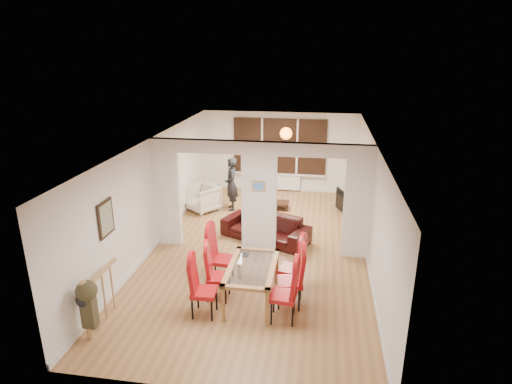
% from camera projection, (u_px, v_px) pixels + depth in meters
% --- Properties ---
extents(floor, '(5.00, 9.00, 0.01)m').
position_uv_depth(floor, '(259.00, 249.00, 10.18)').
color(floor, '#9C6C3E').
rests_on(floor, ground).
extents(room_walls, '(5.00, 9.00, 2.60)m').
position_uv_depth(room_walls, '(259.00, 197.00, 9.76)').
color(room_walls, silver).
rests_on(room_walls, floor).
extents(divider_wall, '(5.00, 0.18, 2.60)m').
position_uv_depth(divider_wall, '(259.00, 197.00, 9.76)').
color(divider_wall, white).
rests_on(divider_wall, floor).
extents(bay_window_blinds, '(3.00, 0.08, 1.80)m').
position_uv_depth(bay_window_blinds, '(280.00, 146.00, 13.84)').
color(bay_window_blinds, black).
rests_on(bay_window_blinds, room_walls).
extents(radiator, '(1.40, 0.08, 0.50)m').
position_uv_depth(radiator, '(279.00, 182.00, 14.19)').
color(radiator, white).
rests_on(radiator, floor).
extents(pendant_light, '(0.36, 0.36, 0.36)m').
position_uv_depth(pendant_light, '(286.00, 133.00, 12.52)').
color(pendant_light, orange).
rests_on(pendant_light, room_walls).
extents(stair_newel, '(0.40, 1.20, 1.10)m').
position_uv_depth(stair_newel, '(102.00, 293.00, 7.34)').
color(stair_newel, '#AC804F').
rests_on(stair_newel, floor).
extents(wall_poster, '(0.04, 0.52, 0.67)m').
position_uv_depth(wall_poster, '(106.00, 218.00, 7.78)').
color(wall_poster, gray).
rests_on(wall_poster, room_walls).
extents(pillar_photo, '(0.30, 0.03, 0.25)m').
position_uv_depth(pillar_photo, '(259.00, 186.00, 9.57)').
color(pillar_photo, '#4C8CD8').
rests_on(pillar_photo, divider_wall).
extents(dining_table, '(0.87, 1.55, 0.72)m').
position_uv_depth(dining_table, '(252.00, 283.00, 8.00)').
color(dining_table, olive).
rests_on(dining_table, floor).
extents(dining_chair_la, '(0.45, 0.45, 1.07)m').
position_uv_depth(dining_chair_la, '(204.00, 288.00, 7.52)').
color(dining_chair_la, '#9F1014').
rests_on(dining_chair_la, floor).
extents(dining_chair_lb, '(0.47, 0.47, 1.05)m').
position_uv_depth(dining_chair_lb, '(218.00, 274.00, 8.02)').
color(dining_chair_lb, '#9F1014').
rests_on(dining_chair_lb, floor).
extents(dining_chair_lc, '(0.51, 0.51, 1.13)m').
position_uv_depth(dining_chair_lc, '(221.00, 256.00, 8.62)').
color(dining_chair_lc, '#9F1014').
rests_on(dining_chair_lc, floor).
extents(dining_chair_ra, '(0.49, 0.49, 1.11)m').
position_uv_depth(dining_chair_ra, '(283.00, 292.00, 7.38)').
color(dining_chair_ra, '#9F1014').
rests_on(dining_chair_ra, floor).
extents(dining_chair_rb, '(0.52, 0.52, 1.13)m').
position_uv_depth(dining_chair_rb, '(290.00, 278.00, 7.80)').
color(dining_chair_rb, '#9F1014').
rests_on(dining_chair_rb, floor).
extents(dining_chair_rc, '(0.52, 0.52, 1.08)m').
position_uv_depth(dining_chair_rc, '(291.00, 265.00, 8.29)').
color(dining_chair_rc, '#9F1014').
rests_on(dining_chair_rc, floor).
extents(sofa, '(2.34, 1.65, 0.64)m').
position_uv_depth(sofa, '(265.00, 227.00, 10.59)').
color(sofa, black).
rests_on(sofa, floor).
extents(armchair, '(1.15, 1.16, 0.76)m').
position_uv_depth(armchair, '(203.00, 198.00, 12.45)').
color(armchair, beige).
rests_on(armchair, floor).
extents(person, '(0.66, 0.53, 1.56)m').
position_uv_depth(person, '(231.00, 184.00, 12.40)').
color(person, black).
rests_on(person, floor).
extents(television, '(1.06, 0.52, 0.62)m').
position_uv_depth(television, '(340.00, 203.00, 12.27)').
color(television, black).
rests_on(television, floor).
extents(coffee_table, '(0.93, 0.48, 0.21)m').
position_uv_depth(coffee_table, '(273.00, 205.00, 12.68)').
color(coffee_table, black).
rests_on(coffee_table, floor).
extents(bottle, '(0.08, 0.08, 0.30)m').
position_uv_depth(bottle, '(269.00, 198.00, 12.50)').
color(bottle, '#143F19').
rests_on(bottle, coffee_table).
extents(bowl, '(0.23, 0.23, 0.06)m').
position_uv_depth(bowl, '(271.00, 202.00, 12.53)').
color(bowl, black).
rests_on(bowl, coffee_table).
extents(shoes, '(0.26, 0.28, 0.11)m').
position_uv_depth(shoes, '(243.00, 253.00, 9.86)').
color(shoes, black).
rests_on(shoes, floor).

